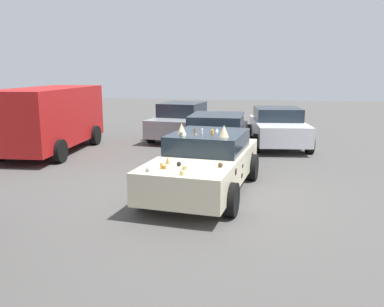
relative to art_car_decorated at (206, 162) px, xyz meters
The scene contains 7 objects.
ground_plane 0.70m from the art_car_decorated, behind, with size 60.00×60.00×0.00m, color #514F4C.
art_car_decorated is the anchor object (origin of this frame).
parked_van_row_back_center 6.91m from the art_car_decorated, 59.26° to the left, with size 5.24×2.48×2.20m.
parked_sedan_behind_left 7.47m from the art_car_decorated, 16.14° to the left, with size 4.52×2.33×1.49m.
parked_sedan_behind_right 6.34m from the art_car_decorated, 15.87° to the right, with size 4.12×2.41×1.42m.
parked_sedan_near_left 11.44m from the art_car_decorated, 46.70° to the left, with size 4.41×2.01×1.43m.
parked_sedan_near_right 3.52m from the art_car_decorated, ahead, with size 3.96×1.99×1.45m.
Camera 1 is at (-8.79, -1.39, 2.76)m, focal length 37.34 mm.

